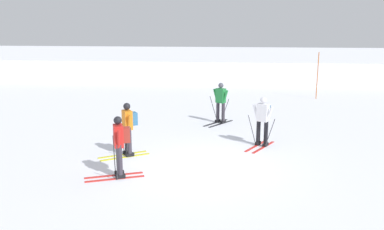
# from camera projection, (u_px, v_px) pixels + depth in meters

# --- Properties ---
(ground_plane) EXTENTS (120.00, 120.00, 0.00)m
(ground_plane) POSITION_uv_depth(u_px,v_px,m) (202.00, 167.00, 12.11)
(ground_plane) COLOR white
(far_snow_ridge) EXTENTS (80.00, 8.43, 1.51)m
(far_snow_ridge) POSITION_uv_depth(u_px,v_px,m) (223.00, 67.00, 32.18)
(far_snow_ridge) COLOR white
(far_snow_ridge) RESTS_ON ground
(skier_white) EXTENTS (1.09, 1.58, 1.71)m
(skier_white) POSITION_uv_depth(u_px,v_px,m) (263.00, 119.00, 13.98)
(skier_white) COLOR red
(skier_white) RESTS_ON ground
(skier_red) EXTENTS (1.62, 0.96, 1.71)m
(skier_red) POSITION_uv_depth(u_px,v_px,m) (119.00, 143.00, 11.12)
(skier_red) COLOR red
(skier_red) RESTS_ON ground
(skier_green) EXTENTS (1.21, 1.53, 1.71)m
(skier_green) POSITION_uv_depth(u_px,v_px,m) (221.00, 102.00, 17.19)
(skier_green) COLOR black
(skier_green) RESTS_ON ground
(skier_orange) EXTENTS (1.54, 1.18, 1.71)m
(skier_orange) POSITION_uv_depth(u_px,v_px,m) (128.00, 126.00, 12.94)
(skier_orange) COLOR gold
(skier_orange) RESTS_ON ground
(trail_marker_pole) EXTENTS (0.04, 0.04, 2.57)m
(trail_marker_pole) POSITION_uv_depth(u_px,v_px,m) (317.00, 76.00, 22.59)
(trail_marker_pole) COLOR #C65614
(trail_marker_pole) RESTS_ON ground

